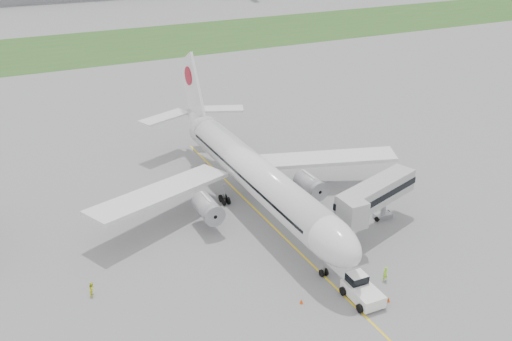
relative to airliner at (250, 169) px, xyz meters
name	(u,v)px	position (x,y,z in m)	size (l,w,h in m)	color
ground	(266,219)	(0.00, -4.87, -5.66)	(600.00, 600.00, 0.00)	gray
apron_markings	(283,236)	(0.00, -9.87, -5.66)	(70.00, 70.00, 0.04)	yellow
grass_strip	(90,47)	(0.00, 115.13, -5.65)	(600.00, 50.00, 0.02)	#29501E
airliner	(250,169)	(0.00, 0.00, 0.00)	(48.13, 53.95, 17.88)	silver
pushback_tug	(361,289)	(1.44, -25.26, -4.49)	(3.48, 5.04, 2.54)	white
jet_bridge	(373,196)	(11.29, -13.68, -0.49)	(14.63, 8.54, 6.99)	#A6A7A9
safety_cone_left	(301,301)	(-4.98, -23.19, -5.37)	(0.42, 0.42, 0.58)	#E04B0B
safety_cone_right	(389,299)	(3.81, -27.17, -5.38)	(0.41, 0.41, 0.56)	#E04B0B
ground_crew_near	(385,274)	(5.89, -23.78, -4.73)	(0.68, 0.45, 1.86)	#A4F929
ground_crew_far	(92,289)	(-25.20, -11.55, -4.80)	(0.84, 0.66, 1.73)	#E7F729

